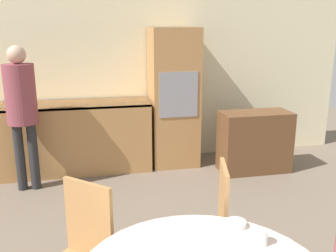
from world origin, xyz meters
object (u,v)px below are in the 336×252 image
object	(u,v)px
oven_unit	(174,98)
cup	(261,237)
person_standing	(21,103)
chair_far_right	(210,222)
sideboard	(254,142)
bowl_centre	(236,224)
chair_far_left	(81,250)

from	to	relation	value
oven_unit	cup	bearing A→B (deg)	-94.38
person_standing	chair_far_right	bearing A→B (deg)	-53.59
oven_unit	sideboard	xyz separation A→B (m)	(1.01, -0.52, -0.54)
cup	chair_far_right	bearing A→B (deg)	97.39
person_standing	bowl_centre	distance (m)	3.04
sideboard	chair_far_left	xyz separation A→B (m)	(-2.26, -2.32, 0.13)
chair_far_right	sideboard	bearing A→B (deg)	162.49
chair_far_left	person_standing	world-z (taller)	person_standing
chair_far_right	bowl_centre	world-z (taller)	chair_far_right
person_standing	cup	xyz separation A→B (m)	(1.66, -2.77, -0.29)
bowl_centre	person_standing	bearing A→B (deg)	122.09
chair_far_left	person_standing	size ratio (longest dim) A/B	0.57
oven_unit	person_standing	size ratio (longest dim) A/B	1.11
cup	bowl_centre	bearing A→B (deg)	105.56
oven_unit	cup	distance (m)	3.31
person_standing	bowl_centre	xyz separation A→B (m)	(1.60, -2.56, -0.31)
sideboard	cup	distance (m)	3.07
chair_far_right	bowl_centre	bearing A→B (deg)	17.53
oven_unit	person_standing	bearing A→B (deg)	-164.77
chair_far_right	cup	xyz separation A→B (m)	(0.08, -0.62, 0.24)
chair_far_right	chair_far_left	bearing A→B (deg)	-65.14
oven_unit	chair_far_right	bearing A→B (deg)	-97.12
chair_far_left	oven_unit	bearing A→B (deg)	108.59
chair_far_left	cup	bearing A→B (deg)	17.84
oven_unit	bowl_centre	world-z (taller)	oven_unit
chair_far_left	chair_far_right	xyz separation A→B (m)	(0.92, 0.17, 0.00)
chair_far_right	bowl_centre	xyz separation A→B (m)	(0.02, -0.41, 0.21)
person_standing	bowl_centre	bearing A→B (deg)	-57.91
oven_unit	chair_far_left	xyz separation A→B (m)	(-1.25, -2.84, -0.42)
chair_far_left	bowl_centre	world-z (taller)	chair_far_left
chair_far_right	cup	bearing A→B (deg)	21.82
chair_far_left	cup	xyz separation A→B (m)	(1.00, -0.46, 0.24)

